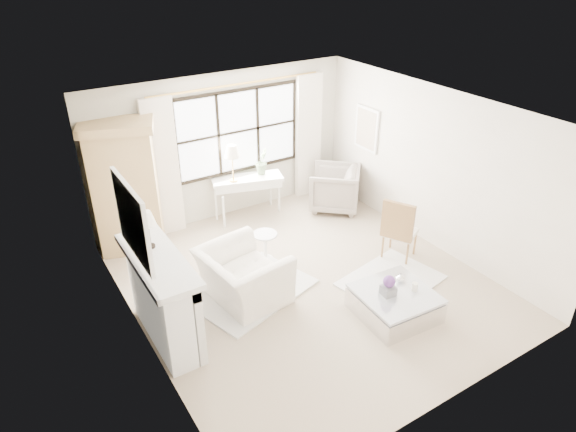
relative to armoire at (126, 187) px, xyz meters
name	(u,v)px	position (x,y,z in m)	size (l,w,h in m)	color
floor	(307,283)	(1.91, -2.46, -1.14)	(5.50, 5.50, 0.00)	tan
ceiling	(311,114)	(1.91, -2.46, 1.56)	(5.50, 5.50, 0.00)	white
wall_back	(224,147)	(1.91, 0.29, 0.21)	(5.00, 5.00, 0.00)	beige
wall_front	(460,311)	(1.91, -5.21, 0.21)	(5.00, 5.00, 0.00)	white
wall_left	(136,258)	(-0.59, -2.46, 0.21)	(5.50, 5.50, 0.00)	white
wall_right	(434,169)	(4.41, -2.46, 0.21)	(5.50, 5.50, 0.00)	silver
window_pane	(238,131)	(2.21, 0.27, 0.46)	(2.40, 0.02, 1.50)	white
window_frame	(238,131)	(2.21, 0.26, 0.46)	(2.50, 0.04, 1.50)	black
curtain_rod	(237,84)	(2.21, 0.21, 1.33)	(0.04, 0.04, 3.30)	gold
curtain_left	(163,169)	(0.71, 0.19, 0.10)	(0.55, 0.10, 2.47)	white
curtain_right	(308,137)	(3.71, 0.19, 0.10)	(0.55, 0.10, 2.47)	white
fireplace	(161,298)	(-0.36, -2.46, -0.49)	(0.58, 1.66, 1.26)	silver
mirror_frame	(132,221)	(-0.56, -2.46, 0.70)	(0.05, 1.15, 0.95)	silver
mirror_glass	(135,220)	(-0.53, -2.46, 0.70)	(0.02, 1.00, 0.80)	#B5BAC1
art_frame	(367,129)	(4.38, -0.76, 0.41)	(0.04, 0.62, 0.82)	white
art_canvas	(366,129)	(4.36, -0.76, 0.41)	(0.01, 0.52, 0.72)	beige
mantel_lamp	(147,220)	(-0.32, -2.19, 0.51)	(0.22, 0.22, 0.51)	black
armoire	(126,187)	(0.00, 0.00, 0.00)	(1.29, 1.04, 2.24)	tan
console_table	(248,197)	(2.20, -0.03, -0.74)	(1.37, 0.81, 0.80)	white
console_lamp	(232,152)	(1.91, -0.05, 0.22)	(0.28, 0.28, 0.69)	#AC843B
orchid_plant	(262,161)	(2.52, -0.02, -0.10)	(0.26, 0.21, 0.48)	#59704B
side_table	(265,243)	(1.70, -1.55, -0.81)	(0.40, 0.40, 0.51)	white
rug_left	(251,291)	(1.08, -2.18, -1.12)	(1.76, 1.24, 0.03)	silver
rug_right	(391,281)	(3.05, -3.11, -1.13)	(1.47, 1.10, 0.03)	silver
club_armchair	(243,276)	(0.92, -2.26, -0.75)	(1.21, 1.05, 0.78)	white
wingback_chair	(335,188)	(3.78, -0.65, -0.72)	(0.90, 0.93, 0.84)	gray
french_chair	(399,241)	(3.61, -2.64, -0.83)	(0.65, 0.65, 1.08)	#9E7242
coffee_table	(394,304)	(2.54, -3.72, -0.96)	(1.06, 1.06, 0.38)	silver
planter_box	(388,290)	(2.41, -3.70, -0.69)	(0.18, 0.18, 0.13)	slate
planter_flowers	(389,281)	(2.41, -3.70, -0.54)	(0.17, 0.17, 0.17)	#5D317A
pillar_candle	(415,287)	(2.79, -3.82, -0.70)	(0.08, 0.08, 0.12)	#EDE5CF
coffee_vase	(400,277)	(2.77, -3.56, -0.69)	(0.13, 0.13, 0.14)	silver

